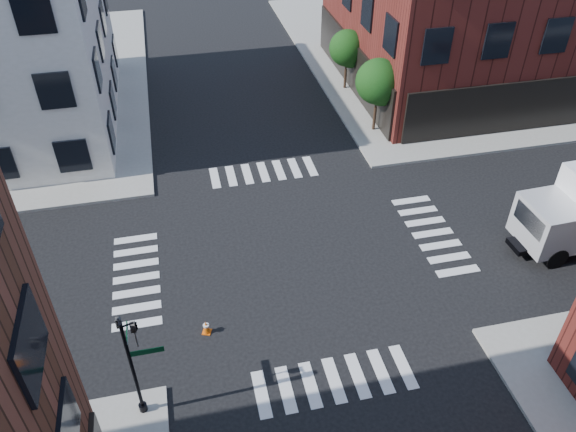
# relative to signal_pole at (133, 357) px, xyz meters

# --- Properties ---
(ground) EXTENTS (120.00, 120.00, 0.00)m
(ground) POSITION_rel_signal_pole_xyz_m (6.72, 6.68, -2.86)
(ground) COLOR black
(ground) RESTS_ON ground
(sidewalk_ne) EXTENTS (30.00, 30.00, 0.15)m
(sidewalk_ne) POSITION_rel_signal_pole_xyz_m (27.72, 27.68, -2.78)
(sidewalk_ne) COLOR gray
(sidewalk_ne) RESTS_ON ground
(tree_near) EXTENTS (2.69, 2.69, 4.49)m
(tree_near) POSITION_rel_signal_pole_xyz_m (14.28, 16.65, 0.30)
(tree_near) COLOR black
(tree_near) RESTS_ON ground
(tree_far) EXTENTS (2.43, 2.43, 4.07)m
(tree_far) POSITION_rel_signal_pole_xyz_m (14.28, 22.65, 0.02)
(tree_far) COLOR black
(tree_far) RESTS_ON ground
(signal_pole) EXTENTS (1.29, 1.24, 4.60)m
(signal_pole) POSITION_rel_signal_pole_xyz_m (0.00, 0.00, 0.00)
(signal_pole) COLOR black
(signal_pole) RESTS_ON ground
(traffic_cone) EXTENTS (0.44, 0.44, 0.62)m
(traffic_cone) POSITION_rel_signal_pole_xyz_m (2.42, 2.95, -2.56)
(traffic_cone) COLOR #DC5609
(traffic_cone) RESTS_ON ground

